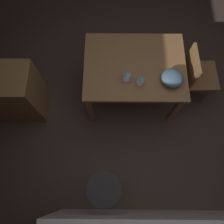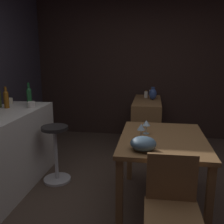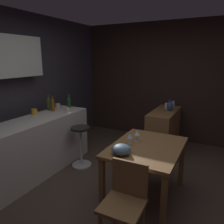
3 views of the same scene
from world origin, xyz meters
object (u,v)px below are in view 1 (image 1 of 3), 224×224
object	(u,v)px
chair_near_window	(196,75)
wine_glass_left	(127,74)
wine_glass_right	(141,78)
dining_table	(134,70)
bar_stool	(105,189)
fruit_bowl	(172,78)

from	to	relation	value
chair_near_window	wine_glass_left	world-z (taller)	wine_glass_left
wine_glass_left	wine_glass_right	distance (m)	0.15
dining_table	bar_stool	xyz separation A→B (m)	(0.31, 1.26, -0.26)
chair_near_window	fruit_bowl	size ratio (longest dim) A/B	3.65
wine_glass_right	fruit_bowl	world-z (taller)	wine_glass_right
dining_table	chair_near_window	bearing A→B (deg)	-176.39
dining_table	fruit_bowl	world-z (taller)	fruit_bowl
dining_table	wine_glass_right	distance (m)	0.30
bar_stool	wine_glass_left	xyz separation A→B (m)	(-0.22, -1.09, 0.47)
wine_glass_right	chair_near_window	bearing A→B (deg)	-159.92
bar_stool	wine_glass_right	distance (m)	1.20
dining_table	wine_glass_left	distance (m)	0.29
dining_table	chair_near_window	size ratio (longest dim) A/B	1.34
wine_glass_left	chair_near_window	bearing A→B (deg)	-165.81
dining_table	chair_near_window	distance (m)	0.79
bar_stool	wine_glass_right	world-z (taller)	wine_glass_right
fruit_bowl	bar_stool	bearing A→B (deg)	57.51
bar_stool	fruit_bowl	xyz separation A→B (m)	(-0.69, -1.08, 0.42)
chair_near_window	wine_glass_left	distance (m)	0.98
dining_table	bar_stool	distance (m)	1.33
fruit_bowl	chair_near_window	bearing A→B (deg)	-149.74
bar_stool	wine_glass_left	bearing A→B (deg)	-101.22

